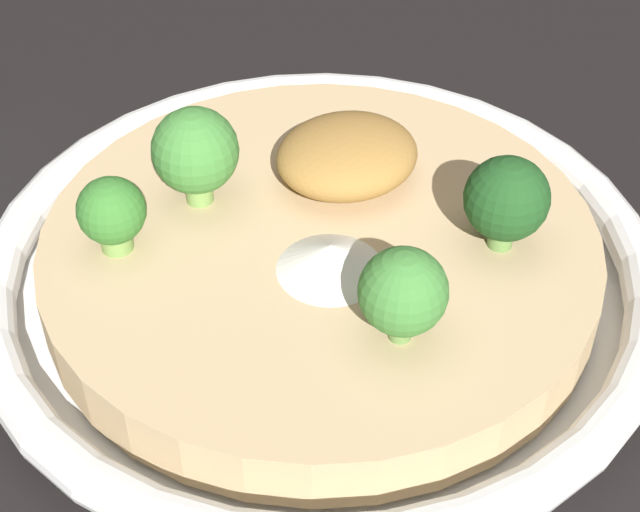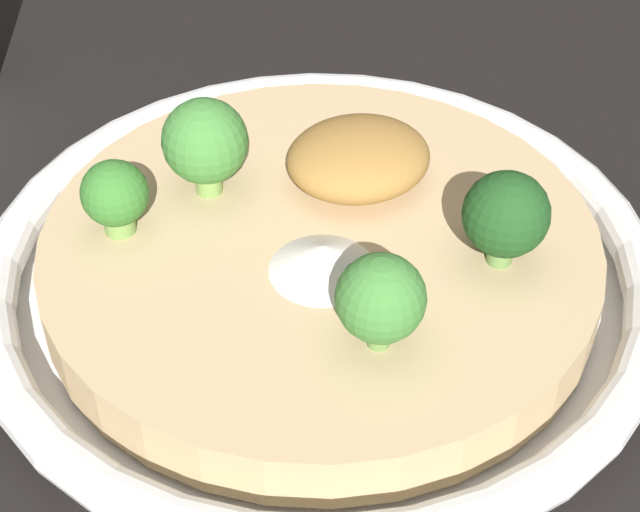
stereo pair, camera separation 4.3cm
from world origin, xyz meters
The scene contains 8 objects.
ground_plane centered at (0.00, 0.00, 0.00)m, with size 6.00×6.00×0.00m, color black.
risotto_bowl centered at (0.00, 0.00, 0.02)m, with size 0.30×0.30×0.04m.
cheese_sprinkle centered at (0.01, 0.02, 0.04)m, with size 0.05×0.05×0.01m.
crispy_onion_garnish centered at (-0.03, -0.03, 0.05)m, with size 0.07×0.06×0.03m.
broccoli_front centered at (0.03, -0.05, 0.06)m, with size 0.04×0.04×0.05m.
broccoli_back_left centered at (-0.06, 0.05, 0.06)m, with size 0.04×0.04×0.04m.
broccoli_front_right centered at (0.08, -0.04, 0.05)m, with size 0.03×0.03×0.03m.
broccoli_back centered at (0.01, 0.07, 0.06)m, with size 0.03×0.03×0.04m.
Camera 1 is at (0.17, 0.27, 0.31)m, focal length 55.00 mm.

